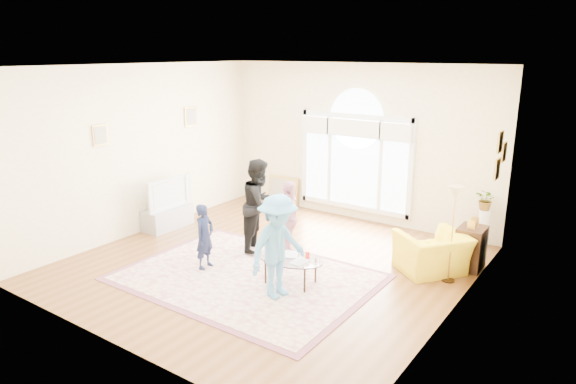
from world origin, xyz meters
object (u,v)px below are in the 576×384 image
Objects in this scene: area_rug at (247,277)px; armchair at (432,253)px; coffee_table at (291,259)px; tv_console at (168,217)px; television at (166,193)px.

armchair reaches higher than area_rug.
area_rug is 3.26× the size of coffee_table.
armchair is at bearing 10.20° from tv_console.
armchair is at bearing 10.22° from television.
television reaches higher than tv_console.
television is 1.07× the size of armchair.
tv_console is (-2.79, 0.94, 0.20)m from area_rug.
area_rug is 2.95m from tv_console.
armchair is (5.07, 0.91, -0.40)m from television.
area_rug is 3.37× the size of television.
coffee_table is (3.47, -0.72, -0.33)m from television.
area_rug is at bearing -18.51° from tv_console.
coffee_table is (0.68, 0.21, 0.39)m from area_rug.
area_rug is 0.82m from coffee_table.
coffee_table is 2.29m from armchair.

